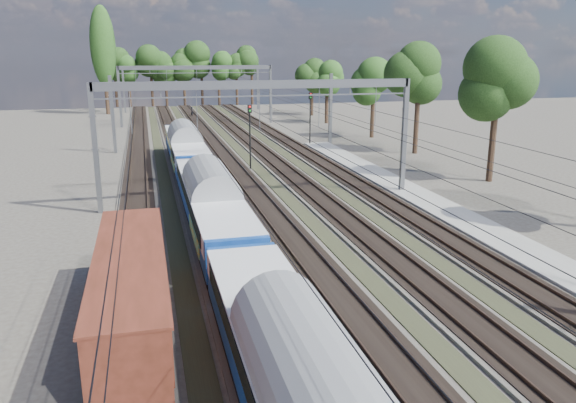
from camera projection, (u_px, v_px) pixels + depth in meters
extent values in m
cube|color=#47423A|center=(138.00, 168.00, 54.15)|extent=(3.00, 130.00, 0.15)
cube|color=black|center=(138.00, 168.00, 54.12)|extent=(2.50, 130.00, 0.06)
cube|color=#473326|center=(130.00, 167.00, 53.93)|extent=(0.08, 130.00, 0.14)
cube|color=#473326|center=(146.00, 166.00, 54.27)|extent=(0.08, 130.00, 0.14)
cube|color=#47423A|center=(185.00, 166.00, 55.22)|extent=(3.00, 130.00, 0.15)
cube|color=black|center=(185.00, 165.00, 55.20)|extent=(2.50, 130.00, 0.06)
cube|color=#473326|center=(178.00, 165.00, 55.00)|extent=(0.08, 130.00, 0.14)
cube|color=#473326|center=(193.00, 164.00, 55.34)|extent=(0.08, 130.00, 0.14)
cube|color=#47423A|center=(231.00, 164.00, 56.29)|extent=(3.00, 130.00, 0.15)
cube|color=black|center=(231.00, 163.00, 56.27)|extent=(2.50, 130.00, 0.06)
cube|color=#473326|center=(224.00, 162.00, 56.07)|extent=(0.08, 130.00, 0.14)
cube|color=#473326|center=(238.00, 162.00, 56.41)|extent=(0.08, 130.00, 0.14)
cube|color=#47423A|center=(274.00, 162.00, 57.37)|extent=(3.00, 130.00, 0.15)
cube|color=black|center=(274.00, 161.00, 57.34)|extent=(2.50, 130.00, 0.06)
cube|color=#473326|center=(267.00, 160.00, 57.14)|extent=(0.08, 130.00, 0.14)
cube|color=#473326|center=(281.00, 160.00, 57.49)|extent=(0.08, 130.00, 0.14)
cube|color=#47423A|center=(316.00, 160.00, 58.44)|extent=(3.00, 130.00, 0.15)
cube|color=black|center=(316.00, 159.00, 58.41)|extent=(2.50, 130.00, 0.06)
cube|color=#473326|center=(310.00, 158.00, 58.22)|extent=(0.08, 130.00, 0.14)
cube|color=#473326|center=(323.00, 158.00, 58.56)|extent=(0.08, 130.00, 0.14)
cube|color=#302C1F|center=(162.00, 168.00, 54.70)|extent=(1.10, 130.00, 0.05)
cube|color=#302C1F|center=(208.00, 166.00, 55.77)|extent=(1.10, 130.00, 0.05)
cube|color=#302C1F|center=(253.00, 163.00, 56.84)|extent=(1.10, 130.00, 0.05)
cube|color=#302C1F|center=(296.00, 161.00, 57.91)|extent=(1.10, 130.00, 0.05)
cube|color=gray|center=(477.00, 227.00, 35.72)|extent=(3.00, 70.00, 0.30)
cube|color=slate|center=(95.00, 149.00, 38.37)|extent=(0.35, 0.35, 9.00)
cube|color=slate|center=(404.00, 137.00, 43.85)|extent=(0.35, 0.35, 9.00)
cube|color=slate|center=(259.00, 85.00, 40.03)|extent=(23.00, 0.35, 0.60)
cube|color=slate|center=(120.00, 97.00, 83.31)|extent=(0.35, 0.35, 9.00)
cube|color=slate|center=(271.00, 94.00, 88.80)|extent=(0.35, 0.35, 9.00)
cube|color=slate|center=(196.00, 67.00, 84.97)|extent=(23.00, 0.35, 0.60)
cube|color=slate|center=(113.00, 115.00, 61.84)|extent=(0.35, 0.35, 8.50)
cube|color=slate|center=(124.00, 90.00, 103.98)|extent=(0.35, 0.35, 8.50)
cube|color=slate|center=(330.00, 109.00, 67.87)|extent=(0.35, 0.35, 8.50)
cube|color=slate|center=(258.00, 87.00, 110.01)|extent=(0.35, 0.35, 8.50)
cylinder|color=black|center=(134.00, 112.00, 52.75)|extent=(0.03, 130.00, 0.03)
cylinder|color=black|center=(133.00, 100.00, 52.47)|extent=(0.03, 130.00, 0.03)
cylinder|color=black|center=(183.00, 111.00, 53.82)|extent=(0.03, 130.00, 0.03)
cylinder|color=black|center=(182.00, 99.00, 53.54)|extent=(0.03, 130.00, 0.03)
cylinder|color=black|center=(229.00, 110.00, 54.90)|extent=(0.03, 130.00, 0.03)
cylinder|color=black|center=(229.00, 98.00, 54.61)|extent=(0.03, 130.00, 0.03)
cylinder|color=black|center=(274.00, 109.00, 55.97)|extent=(0.03, 130.00, 0.03)
cylinder|color=black|center=(274.00, 97.00, 55.69)|extent=(0.03, 130.00, 0.03)
cylinder|color=black|center=(317.00, 107.00, 57.04)|extent=(0.03, 130.00, 0.03)
cylinder|color=black|center=(317.00, 97.00, 56.76)|extent=(0.03, 130.00, 0.03)
cylinder|color=black|center=(116.00, 90.00, 114.95)|extent=(0.56, 0.56, 6.77)
sphere|color=#1B3212|center=(114.00, 63.00, 113.55)|extent=(4.95, 4.95, 4.95)
cylinder|color=black|center=(129.00, 90.00, 117.14)|extent=(0.56, 0.56, 6.81)
sphere|color=#1B3212|center=(127.00, 63.00, 115.74)|extent=(4.91, 4.91, 4.91)
cylinder|color=black|center=(148.00, 90.00, 117.84)|extent=(0.56, 0.56, 6.64)
sphere|color=#1B3212|center=(146.00, 64.00, 116.48)|extent=(5.32, 5.32, 5.32)
cylinder|color=black|center=(165.00, 92.00, 117.01)|extent=(0.56, 0.56, 6.02)
sphere|color=#1B3212|center=(164.00, 68.00, 115.77)|extent=(4.36, 4.36, 4.36)
cylinder|color=black|center=(184.00, 90.00, 116.47)|extent=(0.56, 0.56, 6.51)
sphere|color=#1B3212|center=(183.00, 65.00, 115.13)|extent=(4.68, 4.68, 4.68)
cylinder|color=black|center=(202.00, 91.00, 120.95)|extent=(0.56, 0.56, 5.68)
sphere|color=#1B3212|center=(201.00, 69.00, 119.78)|extent=(5.15, 5.15, 5.15)
cylinder|color=black|center=(215.00, 92.00, 119.40)|extent=(0.56, 0.56, 5.58)
sphere|color=#1B3212|center=(215.00, 70.00, 118.25)|extent=(4.71, 4.71, 4.71)
cylinder|color=black|center=(238.00, 88.00, 120.74)|extent=(0.56, 0.56, 6.87)
sphere|color=#1B3212|center=(237.00, 62.00, 119.32)|extent=(5.31, 5.31, 5.31)
cylinder|color=black|center=(247.00, 88.00, 123.40)|extent=(0.56, 0.56, 6.79)
sphere|color=#1B3212|center=(246.00, 62.00, 122.01)|extent=(4.00, 4.00, 4.00)
cylinder|color=black|center=(503.00, 152.00, 46.49)|extent=(0.56, 0.56, 5.84)
sphere|color=#1B3212|center=(509.00, 95.00, 45.28)|extent=(3.96, 3.96, 3.96)
cylinder|color=black|center=(428.00, 131.00, 60.15)|extent=(0.56, 0.56, 5.57)
sphere|color=#1B3212|center=(431.00, 89.00, 59.01)|extent=(4.00, 4.00, 4.00)
cylinder|color=black|center=(360.00, 114.00, 76.22)|extent=(0.56, 0.56, 5.74)
sphere|color=#1B3212|center=(361.00, 79.00, 75.04)|extent=(4.10, 4.10, 4.10)
cylinder|color=black|center=(330.00, 105.00, 86.20)|extent=(0.56, 0.56, 6.16)
sphere|color=#1B3212|center=(331.00, 72.00, 84.93)|extent=(4.02, 4.02, 4.02)
cylinder|color=black|center=(308.00, 97.00, 100.81)|extent=(0.56, 0.56, 6.24)
sphere|color=#1B3212|center=(309.00, 69.00, 99.53)|extent=(4.53, 4.53, 4.53)
cylinder|color=black|center=(105.00, 69.00, 100.42)|extent=(0.70, 0.70, 16.00)
ellipsoid|color=#234C19|center=(103.00, 46.00, 99.39)|extent=(4.40, 4.40, 14.08)
cube|color=black|center=(255.00, 332.00, 21.48)|extent=(2.04, 3.06, 0.82)
cube|color=silver|center=(308.00, 391.00, 14.26)|extent=(2.94, 19.59, 0.97)
cube|color=black|center=(362.00, 383.00, 14.62)|extent=(0.04, 17.34, 0.71)
cylinder|color=gray|center=(308.00, 375.00, 14.14)|extent=(2.90, 20.40, 2.90)
cube|color=black|center=(229.00, 269.00, 27.77)|extent=(2.04, 3.06, 0.82)
cube|color=black|center=(200.00, 198.00, 41.14)|extent=(2.04, 3.06, 0.82)
cube|color=navy|center=(211.00, 203.00, 34.06)|extent=(2.86, 20.40, 1.94)
cube|color=silver|center=(211.00, 195.00, 33.93)|extent=(2.94, 19.59, 0.97)
cube|color=black|center=(235.00, 193.00, 34.28)|extent=(0.04, 17.34, 0.71)
cube|color=#EDA60C|center=(221.00, 233.00, 29.99)|extent=(2.96, 5.71, 0.71)
cylinder|color=gray|center=(210.00, 187.00, 33.81)|extent=(2.90, 20.40, 2.90)
cube|color=black|center=(192.00, 179.00, 47.44)|extent=(2.04, 3.06, 0.82)
cube|color=black|center=(181.00, 151.00, 60.81)|extent=(2.04, 3.06, 0.82)
cube|color=navy|center=(185.00, 148.00, 53.73)|extent=(2.86, 20.40, 1.94)
cube|color=silver|center=(185.00, 142.00, 53.60)|extent=(2.94, 19.59, 0.97)
cube|color=black|center=(201.00, 142.00, 53.95)|extent=(0.04, 17.34, 0.71)
cube|color=#EDA60C|center=(189.00, 161.00, 49.66)|extent=(2.96, 5.71, 0.71)
cylinder|color=gray|center=(185.00, 138.00, 53.48)|extent=(2.90, 20.40, 2.90)
cube|color=black|center=(133.00, 389.00, 18.01)|extent=(1.84, 2.40, 0.65)
cube|color=black|center=(135.00, 281.00, 26.47)|extent=(1.84, 2.40, 0.65)
cube|color=black|center=(134.00, 316.00, 22.14)|extent=(2.49, 12.91, 0.18)
cube|color=#461F12|center=(131.00, 285.00, 21.80)|extent=(2.49, 12.91, 2.40)
cube|color=#461F12|center=(129.00, 255.00, 21.48)|extent=(2.67, 12.91, 0.11)
imported|color=black|center=(192.00, 112.00, 98.23)|extent=(0.50, 0.68, 1.72)
cylinder|color=black|center=(250.00, 142.00, 53.15)|extent=(0.15, 0.15, 5.44)
cube|color=black|center=(250.00, 109.00, 52.35)|extent=(0.39, 0.25, 0.76)
sphere|color=red|center=(250.00, 107.00, 52.16)|extent=(0.17, 0.17, 0.17)
sphere|color=#0C9919|center=(250.00, 111.00, 52.26)|extent=(0.17, 0.17, 0.17)
cylinder|color=black|center=(310.00, 123.00, 67.00)|extent=(0.16, 0.16, 5.56)
cube|color=black|center=(310.00, 96.00, 66.19)|extent=(0.45, 0.37, 0.78)
sphere|color=red|center=(311.00, 94.00, 65.99)|extent=(0.18, 0.18, 0.18)
sphere|color=#0C9919|center=(311.00, 97.00, 66.09)|extent=(0.18, 0.18, 0.18)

